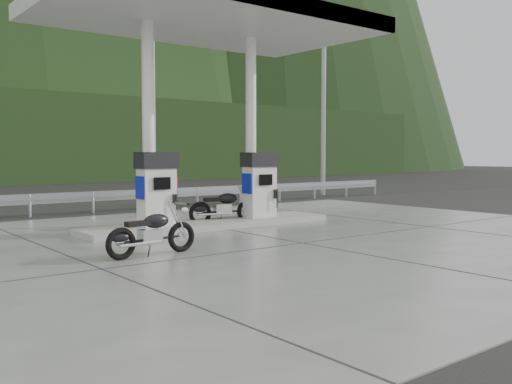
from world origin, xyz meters
TOP-DOWN VIEW (x-y plane):
  - ground at (0.00, 0.00)m, footprint 160.00×160.00m
  - forecourt_apron at (0.00, 0.00)m, footprint 18.00×14.00m
  - pump_island at (0.00, 2.50)m, footprint 7.00×1.40m
  - gas_pump_left at (-1.60, 2.50)m, footprint 0.95×0.55m
  - gas_pump_right at (1.60, 2.50)m, footprint 0.95×0.55m
  - canopy_column_left at (-1.60, 2.90)m, footprint 0.30×0.30m
  - canopy_column_right at (1.60, 2.90)m, footprint 0.30×0.30m
  - canopy_roof at (0.00, 2.50)m, footprint 8.50×5.00m
  - guardrail at (0.00, 8.00)m, footprint 26.00×0.16m
  - road at (0.00, 11.50)m, footprint 60.00×7.00m
  - utility_pole_b at (2.00, 9.50)m, footprint 0.22×0.22m
  - utility_pole_c at (11.00, 9.50)m, footprint 0.22×0.22m
  - motorcycle_left at (-3.24, -0.37)m, footprint 1.81×0.68m
  - motorcycle_right at (0.67, 2.89)m, footprint 1.99×1.01m

SIDE VIEW (x-z plane):
  - ground at x=0.00m, z-range 0.00..0.00m
  - road at x=0.00m, z-range 0.00..0.01m
  - forecourt_apron at x=0.00m, z-range 0.00..0.02m
  - pump_island at x=0.00m, z-range 0.02..0.17m
  - motorcycle_left at x=-3.24m, z-range 0.02..0.86m
  - motorcycle_right at x=0.67m, z-range 0.02..0.92m
  - guardrail at x=0.00m, z-range 0.00..1.42m
  - gas_pump_left at x=-1.60m, z-range 0.17..1.97m
  - gas_pump_right at x=1.60m, z-range 0.17..1.97m
  - canopy_column_left at x=-1.60m, z-range 0.17..5.17m
  - canopy_column_right at x=1.60m, z-range 0.17..5.17m
  - utility_pole_b at x=2.00m, z-range 0.00..8.00m
  - utility_pole_c at x=11.00m, z-range 0.00..8.00m
  - canopy_roof at x=0.00m, z-range 5.17..5.57m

